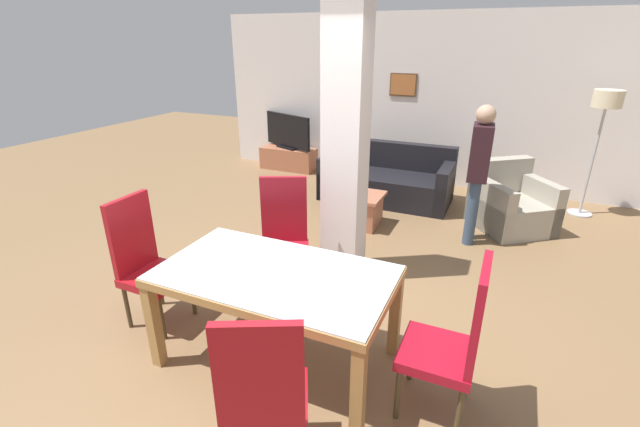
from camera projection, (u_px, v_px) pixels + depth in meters
name	position (u px, v px, depth m)	size (l,w,h in m)	color
ground_plane	(279.00, 357.00, 3.35)	(18.00, 18.00, 0.00)	brown
back_wall	(422.00, 101.00, 6.96)	(7.20, 0.09, 2.70)	silver
divider_pillar	(346.00, 147.00, 4.07)	(0.38, 0.34, 2.70)	silver
dining_table	(275.00, 290.00, 3.12)	(1.69, 0.96, 0.77)	#A57942
dining_chair_head_left	(146.00, 259.00, 3.60)	(0.46, 0.46, 1.13)	maroon
dining_chair_near_right	(264.00, 395.00, 2.23)	(0.61, 0.61, 1.13)	#A2111B
dining_chair_far_left	(284.00, 234.00, 4.04)	(0.61, 0.61, 1.13)	maroon
dining_chair_head_right	(455.00, 339.00, 2.65)	(0.46, 0.46, 1.13)	maroon
sofa	(387.00, 181.00, 6.53)	(1.91, 0.90, 0.82)	black
armchair	(510.00, 206.00, 5.53)	(1.17, 1.17, 0.85)	#A8A190
coffee_table	(357.00, 209.00, 5.64)	(0.66, 0.54, 0.43)	#A96549
bottle	(342.00, 188.00, 5.48)	(0.08, 0.08, 0.24)	#4C2D14
tv_stand	(289.00, 159.00, 8.05)	(1.03, 0.40, 0.40)	#AC6446
tv_screen	(288.00, 132.00, 7.85)	(1.07, 0.46, 0.62)	black
floor_lamp	(605.00, 111.00, 5.51)	(0.35, 0.35, 1.70)	#B7B7BC
standing_person	(478.00, 167.00, 4.90)	(0.24, 0.39, 1.64)	#364961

